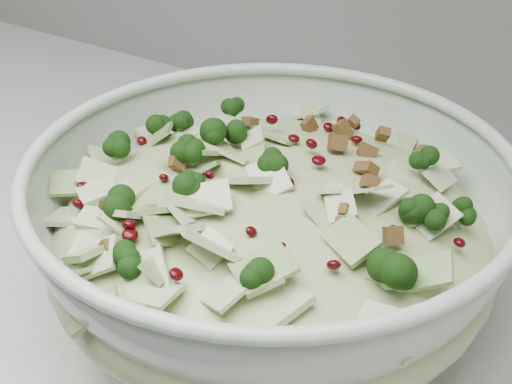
% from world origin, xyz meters
% --- Properties ---
extents(mixing_bowl, '(0.36, 0.36, 0.14)m').
position_xyz_m(mixing_bowl, '(0.31, 1.60, 0.97)').
color(mixing_bowl, '#ADBEB0').
rests_on(mixing_bowl, counter).
extents(salad, '(0.40, 0.40, 0.14)m').
position_xyz_m(salad, '(0.31, 1.60, 1.00)').
color(salad, '#A7B77D').
rests_on(salad, mixing_bowl).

